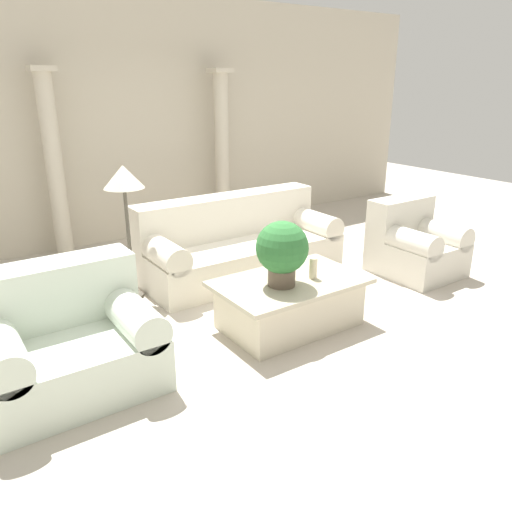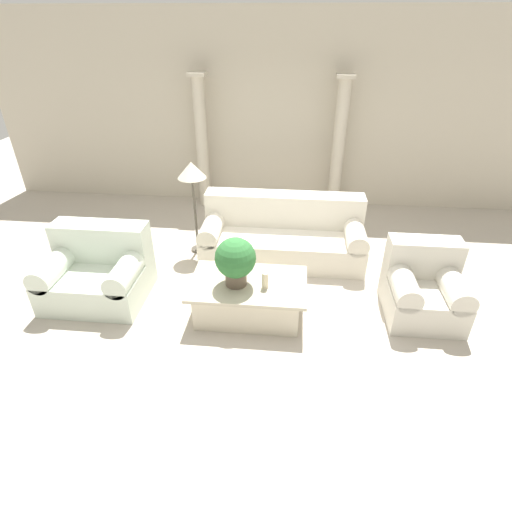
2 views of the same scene
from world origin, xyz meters
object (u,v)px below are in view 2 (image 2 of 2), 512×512
Objects in this scene: sofa_long at (283,234)px; loveseat at (98,270)px; coffee_table at (248,298)px; armchair at (423,286)px; floor_lamp at (192,175)px; potted_plant at (235,260)px.

sofa_long and loveseat have the same top height.
armchair reaches higher than coffee_table.
floor_lamp is (0.95, 1.21, 0.82)m from loveseat.
armchair is (2.01, 0.26, 0.12)m from coffee_table.
potted_plant is at bearing -61.23° from floor_lamp.
loveseat is at bearing 171.97° from potted_plant.
loveseat is 1.81m from potted_plant.
sofa_long is 1.67× the size of floor_lamp.
sofa_long is at bearing 146.06° from armchair.
coffee_table is (1.88, -0.20, -0.13)m from loveseat.
potted_plant reaches higher than armchair.
floor_lamp is (-0.80, 1.46, 0.41)m from potted_plant.
floor_lamp is at bearing 118.77° from potted_plant.
sofa_long is 1.56m from potted_plant.
loveseat is at bearing -128.18° from floor_lamp.
sofa_long is at bearing 28.18° from loveseat.
potted_plant is 0.65× the size of armchair.
loveseat reaches higher than armchair.
loveseat is at bearing -151.82° from sofa_long.
sofa_long is 1.72× the size of coffee_table.
floor_lamp reaches higher than loveseat.
loveseat is 1.90m from coffee_table.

